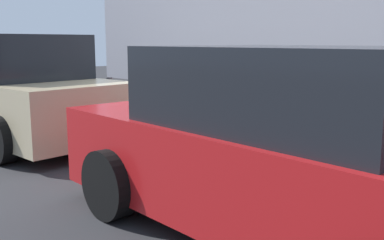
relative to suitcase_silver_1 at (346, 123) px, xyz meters
The scene contains 14 objects.
ground_plane 2.64m from the suitcase_silver_1, 20.19° to the left, with size 40.00×40.00×0.00m, color #28282B.
sidewalk_curb 2.95m from the suitcase_silver_1, 33.47° to the right, with size 18.00×5.00×0.14m, color #ADA89E.
suitcase_silver_1 is the anchor object (origin of this frame).
suitcase_maroon_2 0.53m from the suitcase_silver_1, ahead, with size 0.47×0.25×0.73m.
suitcase_black_3 1.09m from the suitcase_silver_1, ahead, with size 0.40×0.24×0.77m.
suitcase_teal_4 1.65m from the suitcase_silver_1, ahead, with size 0.50×0.25×1.09m.
suitcase_navy_5 2.19m from the suitcase_silver_1, ahead, with size 0.36×0.23×0.93m.
suitcase_olive_6 2.70m from the suitcase_silver_1, ahead, with size 0.45×0.21×0.99m.
suitcase_red_7 3.23m from the suitcase_silver_1, ahead, with size 0.37×0.20×0.61m.
suitcase_silver_8 3.72m from the suitcase_silver_1, ahead, with size 0.39×0.25×0.90m.
fire_hydrant 4.41m from the suitcase_silver_1, ahead, with size 0.39×0.21×0.83m.
bollard_post 5.17m from the suitcase_silver_1, ahead, with size 0.13×0.13×0.71m, color #333338.
parked_car_red_0 2.64m from the suitcase_silver_1, 108.04° to the left, with size 4.31×2.19×1.55m.
parked_car_beige_1 5.12m from the suitcase_silver_1, 29.24° to the left, with size 4.38×2.11×1.69m.
Camera 1 is at (-5.21, 4.67, 1.59)m, focal length 42.39 mm.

